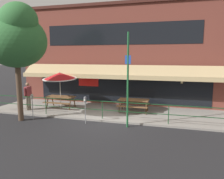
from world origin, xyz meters
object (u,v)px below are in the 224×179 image
picnic_table_left (61,99)px  parking_meter_far (85,102)px  picnic_table_centre (134,102)px  street_tree_curbside (17,38)px  parking_meter_near (32,99)px  pedestrian_walking (28,95)px  street_sign_pole (128,80)px  patio_umbrella_left (60,76)px

picnic_table_left → parking_meter_far: 3.64m
picnic_table_centre → picnic_table_left: bearing=-176.6°
picnic_table_left → street_tree_curbside: size_ratio=0.30×
parking_meter_far → parking_meter_near: bearing=-178.8°
pedestrian_walking → street_sign_pole: (6.62, -1.38, 1.27)m
pedestrian_walking → street_sign_pole: size_ratio=0.38×
street_sign_pole → parking_meter_far: bearing=-178.5°
picnic_table_centre → patio_umbrella_left: 4.95m
picnic_table_centre → street_tree_curbside: (-5.49, -3.13, 3.64)m
patio_umbrella_left → parking_meter_near: 2.66m
picnic_table_left → pedestrian_walking: (-1.74, -0.96, 0.35)m
picnic_table_left → patio_umbrella_left: (-0.00, -0.03, 1.47)m
picnic_table_left → street_sign_pole: size_ratio=0.40×
picnic_table_centre → street_sign_pole: 3.09m
street_tree_curbside → picnic_table_centre: bearing=29.7°
picnic_table_centre → street_sign_pole: bearing=-86.3°
parking_meter_near → street_sign_pole: (5.24, 0.12, 1.18)m
patio_umbrella_left → street_sign_pole: (4.88, -2.30, 0.15)m
pedestrian_walking → picnic_table_centre: bearing=10.9°
picnic_table_left → street_tree_curbside: (-0.78, -2.85, 3.64)m
pedestrian_walking → street_tree_curbside: bearing=-63.2°
parking_meter_far → street_sign_pole: street_sign_pole is taller
picnic_table_centre → parking_meter_near: 5.78m
patio_umbrella_left → parking_meter_far: bearing=-41.1°
parking_meter_far → street_tree_curbside: 4.76m
picnic_table_left → patio_umbrella_left: size_ratio=0.76×
picnic_table_left → street_sign_pole: bearing=-25.6°
patio_umbrella_left → pedestrian_walking: (-1.74, -0.92, -1.12)m
pedestrian_walking → street_sign_pole: street_sign_pole is taller
picnic_table_centre → parking_meter_far: (-2.00, -2.68, 0.44)m
picnic_table_centre → pedestrian_walking: 6.58m
picnic_table_centre → parking_meter_far: parking_meter_far is taller
pedestrian_walking → picnic_table_left: bearing=28.8°
parking_meter_near → street_tree_curbside: (-0.43, -0.39, 3.20)m
picnic_table_centre → parking_meter_near: bearing=-151.6°
picnic_table_centre → street_tree_curbside: size_ratio=0.30×
parking_meter_near → picnic_table_left: bearing=81.7°
picnic_table_left → parking_meter_near: (-0.36, -2.46, 0.44)m
parking_meter_far → street_sign_pole: bearing=1.5°
parking_meter_far → picnic_table_left: bearing=138.5°
patio_umbrella_left → parking_meter_near: bearing=-98.4°
picnic_table_left → pedestrian_walking: bearing=-151.2°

